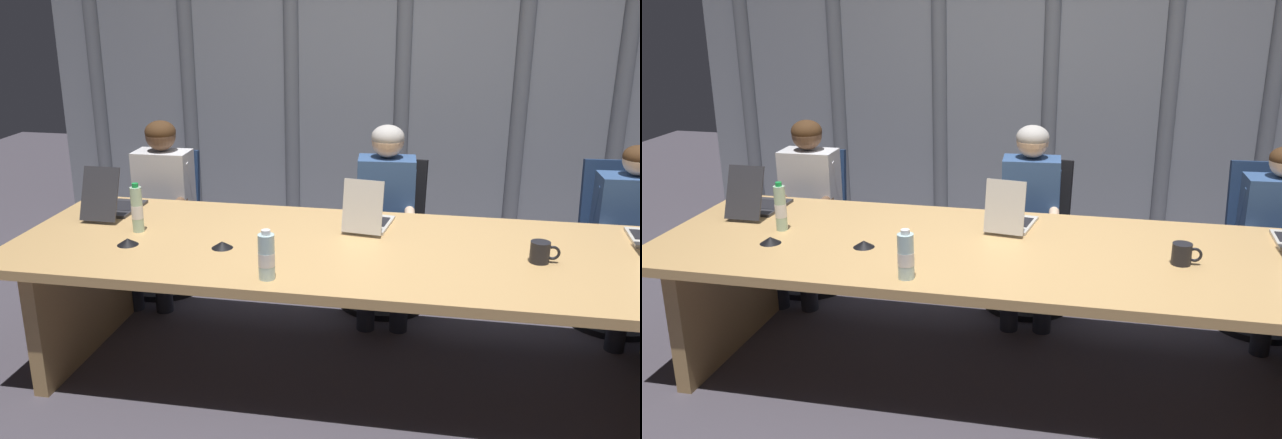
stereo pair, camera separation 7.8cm
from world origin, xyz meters
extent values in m
plane|color=#47424C|center=(0.00, 0.00, 0.00)|extent=(11.44, 11.44, 0.00)
cube|color=tan|center=(0.00, 0.00, 0.71)|extent=(3.67, 1.23, 0.05)
cube|color=black|center=(0.00, 0.00, 0.65)|extent=(3.12, 0.10, 0.06)
cube|color=tan|center=(-1.58, 0.00, 0.34)|extent=(0.08, 1.04, 0.69)
cube|color=gray|center=(0.00, 2.18, 1.32)|extent=(5.72, 0.10, 2.65)
cylinder|color=slate|center=(-2.52, 2.12, 1.32)|extent=(0.12, 0.12, 2.60)
cylinder|color=slate|center=(-1.72, 2.12, 1.32)|extent=(0.12, 0.12, 2.60)
cylinder|color=slate|center=(-0.85, 2.12, 1.32)|extent=(0.12, 0.12, 2.60)
cylinder|color=slate|center=(0.02, 2.12, 1.32)|extent=(0.12, 0.12, 2.60)
cylinder|color=slate|center=(0.91, 2.12, 1.32)|extent=(0.12, 0.12, 2.60)
cylinder|color=slate|center=(1.63, 2.12, 1.32)|extent=(0.12, 0.12, 2.60)
cube|color=#2D2D33|center=(-1.51, 0.36, 0.75)|extent=(0.21, 0.33, 0.02)
cube|color=black|center=(-1.51, 0.39, 0.76)|extent=(0.18, 0.18, 0.00)
cube|color=#2D2D33|center=(-1.51, 0.14, 0.90)|extent=(0.21, 0.12, 0.29)
cube|color=black|center=(-1.51, 0.15, 0.90)|extent=(0.19, 0.11, 0.26)
cube|color=beige|center=(-0.01, 0.36, 0.75)|extent=(0.25, 0.33, 0.02)
cube|color=black|center=(-0.01, 0.38, 0.76)|extent=(0.20, 0.19, 0.00)
cube|color=beige|center=(-0.03, 0.18, 0.90)|extent=(0.22, 0.09, 0.28)
cube|color=black|center=(-0.03, 0.19, 0.90)|extent=(0.20, 0.07, 0.25)
cube|color=navy|center=(-1.51, 0.94, 0.43)|extent=(0.52, 0.52, 0.08)
cube|color=navy|center=(-1.53, 1.16, 0.69)|extent=(0.44, 0.15, 0.45)
cylinder|color=#262628|center=(-1.51, 0.94, 0.21)|extent=(0.05, 0.05, 0.35)
cylinder|color=black|center=(-1.51, 0.94, 0.02)|extent=(0.60, 0.60, 0.04)
cube|color=black|center=(0.02, 0.94, 0.43)|extent=(0.54, 0.54, 0.08)
cube|color=black|center=(0.05, 1.16, 0.70)|extent=(0.44, 0.17, 0.47)
cylinder|color=#262628|center=(0.02, 0.94, 0.21)|extent=(0.05, 0.05, 0.35)
cylinder|color=black|center=(0.02, 0.94, 0.02)|extent=(0.60, 0.60, 0.04)
cube|color=navy|center=(1.47, 0.94, 0.43)|extent=(0.51, 0.51, 0.08)
cube|color=navy|center=(1.46, 1.16, 0.72)|extent=(0.44, 0.15, 0.51)
cylinder|color=#262628|center=(1.47, 0.94, 0.21)|extent=(0.05, 0.05, 0.35)
cylinder|color=black|center=(1.47, 0.94, 0.02)|extent=(0.60, 0.60, 0.04)
cube|color=silver|center=(-1.46, 0.92, 0.72)|extent=(0.37, 0.23, 0.50)
sphere|color=brown|center=(-1.46, 0.92, 1.07)|extent=(0.20, 0.20, 0.20)
ellipsoid|color=#472D19|center=(-1.46, 0.92, 1.10)|extent=(0.20, 0.20, 0.15)
cylinder|color=silver|center=(-1.31, 0.92, 0.78)|extent=(0.07, 0.14, 0.27)
cylinder|color=brown|center=(-1.31, 0.71, 0.66)|extent=(0.07, 0.30, 0.06)
cylinder|color=silver|center=(-1.61, 0.92, 0.78)|extent=(0.07, 0.14, 0.27)
cylinder|color=brown|center=(-1.61, 0.71, 0.66)|extent=(0.07, 0.30, 0.06)
cylinder|color=#262833|center=(-1.36, 0.72, 0.44)|extent=(0.14, 0.40, 0.13)
cylinder|color=#262833|center=(-1.35, 0.54, 0.22)|extent=(0.11, 0.11, 0.45)
cylinder|color=#262833|center=(-1.56, 0.72, 0.44)|extent=(0.14, 0.40, 0.13)
cylinder|color=#262833|center=(-1.55, 0.54, 0.22)|extent=(0.11, 0.11, 0.45)
cube|color=#335184|center=(0.03, 0.92, 0.73)|extent=(0.37, 0.25, 0.52)
sphere|color=beige|center=(0.03, 0.92, 1.10)|extent=(0.20, 0.20, 0.20)
ellipsoid|color=#B2ADA8|center=(0.03, 0.92, 1.12)|extent=(0.20, 0.20, 0.15)
cylinder|color=#335184|center=(0.17, 0.93, 0.80)|extent=(0.08, 0.14, 0.27)
cylinder|color=beige|center=(0.19, 0.72, 0.68)|extent=(0.09, 0.30, 0.06)
cylinder|color=#335184|center=(-0.12, 0.91, 0.80)|extent=(0.08, 0.14, 0.27)
cylinder|color=beige|center=(-0.10, 0.70, 0.68)|extent=(0.09, 0.30, 0.06)
cylinder|color=#262833|center=(0.14, 0.73, 0.44)|extent=(0.16, 0.41, 0.13)
cylinder|color=#262833|center=(0.16, 0.55, 0.22)|extent=(0.11, 0.11, 0.45)
cylinder|color=#262833|center=(-0.06, 0.71, 0.44)|extent=(0.16, 0.41, 0.13)
cylinder|color=#262833|center=(-0.04, 0.53, 0.22)|extent=(0.11, 0.11, 0.45)
cube|color=#335184|center=(1.49, 0.92, 0.71)|extent=(0.41, 0.24, 0.48)
cylinder|color=#335184|center=(1.32, 0.91, 0.76)|extent=(0.08, 0.14, 0.27)
cylinder|color=beige|center=(1.33, 0.70, 0.64)|extent=(0.08, 0.30, 0.06)
cylinder|color=#262833|center=(1.40, 0.72, 0.44)|extent=(0.15, 0.41, 0.13)
cylinder|color=#262833|center=(1.41, 0.54, 0.22)|extent=(0.11, 0.11, 0.45)
cylinder|color=silver|center=(-0.38, -0.47, 0.84)|extent=(0.08, 0.08, 0.21)
cylinder|color=white|center=(-0.38, -0.47, 0.83)|extent=(0.08, 0.08, 0.06)
cylinder|color=white|center=(-0.38, -0.47, 0.96)|extent=(0.04, 0.04, 0.02)
cylinder|color=#ADD1B2|center=(-1.23, 0.02, 0.86)|extent=(0.06, 0.06, 0.25)
cylinder|color=white|center=(-1.23, 0.02, 0.85)|extent=(0.06, 0.06, 0.07)
cylinder|color=green|center=(-1.23, 0.02, 1.00)|extent=(0.03, 0.03, 0.02)
cylinder|color=black|center=(0.86, -0.04, 0.79)|extent=(0.09, 0.09, 0.10)
torus|color=black|center=(0.91, -0.04, 0.79)|extent=(0.07, 0.01, 0.07)
cone|color=black|center=(-0.71, -0.14, 0.75)|extent=(0.11, 0.11, 0.03)
cone|color=black|center=(-1.20, -0.18, 0.75)|extent=(0.11, 0.11, 0.03)
camera|label=1|loc=(0.39, -3.28, 1.99)|focal=38.84mm
camera|label=2|loc=(0.46, -3.26, 1.99)|focal=38.84mm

